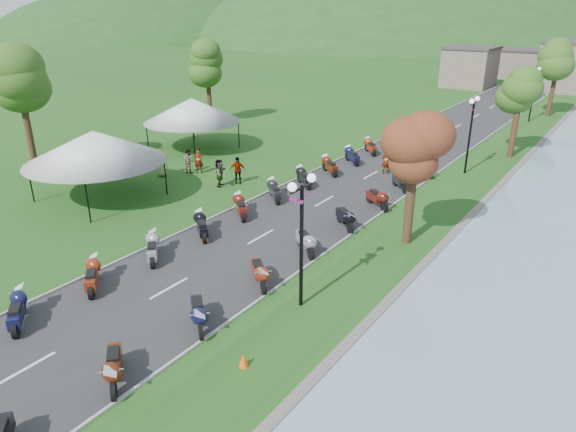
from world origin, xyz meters
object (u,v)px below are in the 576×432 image
Objects in this scene: pedestrian_a at (200,173)px; pedestrian_c at (115,176)px; pedestrian_b at (189,172)px; vendor_tent_main at (97,165)px.

pedestrian_c is at bearing -174.07° from pedestrian_a.
vendor_tent_main is at bearing 86.21° from pedestrian_b.
pedestrian_b is (-0.76, -0.20, 0.00)m from pedestrian_a.
pedestrian_a is 0.79m from pedestrian_b.
pedestrian_a is (1.39, 6.74, -2.00)m from vendor_tent_main.
pedestrian_c is at bearing 131.97° from vendor_tent_main.
pedestrian_b is at bearing 106.29° from pedestrian_c.
pedestrian_b is 0.94× the size of pedestrian_c.
pedestrian_b is at bearing 84.50° from vendor_tent_main.
vendor_tent_main reaches higher than pedestrian_a.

